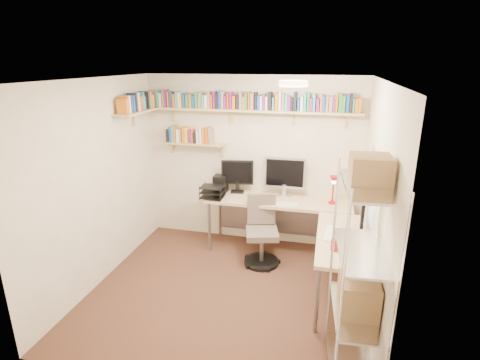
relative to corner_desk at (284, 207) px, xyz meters
name	(u,v)px	position (x,y,z in m)	size (l,w,h in m)	color
ground	(225,291)	(-0.58, -0.95, -0.79)	(3.20, 3.20, 0.00)	#49291F
room_shell	(224,169)	(-0.57, -0.95, 0.76)	(3.24, 3.04, 2.52)	beige
wall_shelves	(220,110)	(-0.99, 0.35, 1.24)	(3.12, 1.09, 0.80)	tan
corner_desk	(284,207)	(0.00, 0.00, 0.00)	(2.32, 2.07, 1.38)	#D3BE89
office_chair	(262,235)	(-0.28, -0.14, -0.38)	(0.52, 0.52, 0.96)	black
wire_rack	(361,264)	(0.84, -1.94, 0.35)	(0.46, 0.85, 2.01)	silver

